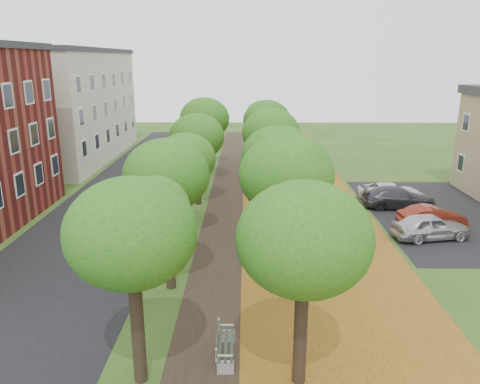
{
  "coord_description": "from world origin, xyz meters",
  "views": [
    {
      "loc": [
        0.96,
        -12.11,
        9.43
      ],
      "look_at": [
        0.68,
        12.18,
        2.5
      ],
      "focal_mm": 35.0,
      "sensor_mm": 36.0,
      "label": 1
    }
  ],
  "objects_px": {
    "bench": "(224,345)",
    "car_silver": "(431,226)",
    "car_white": "(392,192)",
    "car_red": "(432,217)",
    "car_grey": "(398,198)"
  },
  "relations": [
    {
      "from": "bench",
      "to": "car_grey",
      "type": "height_order",
      "value": "car_grey"
    },
    {
      "from": "car_silver",
      "to": "car_grey",
      "type": "height_order",
      "value": "car_silver"
    },
    {
      "from": "car_silver",
      "to": "car_white",
      "type": "height_order",
      "value": "car_silver"
    },
    {
      "from": "car_red",
      "to": "car_grey",
      "type": "bearing_deg",
      "value": 6.29
    },
    {
      "from": "car_red",
      "to": "car_silver",
      "type": "bearing_deg",
      "value": 151.23
    },
    {
      "from": "car_silver",
      "to": "car_white",
      "type": "bearing_deg",
      "value": -11.01
    },
    {
      "from": "bench",
      "to": "car_red",
      "type": "bearing_deg",
      "value": -43.21
    },
    {
      "from": "car_grey",
      "to": "car_silver",
      "type": "bearing_deg",
      "value": -177.58
    },
    {
      "from": "car_grey",
      "to": "car_white",
      "type": "distance_m",
      "value": 1.46
    },
    {
      "from": "bench",
      "to": "car_white",
      "type": "height_order",
      "value": "car_white"
    },
    {
      "from": "car_white",
      "to": "car_red",
      "type": "bearing_deg",
      "value": -167.97
    },
    {
      "from": "bench",
      "to": "car_silver",
      "type": "bearing_deg",
      "value": -45.72
    },
    {
      "from": "bench",
      "to": "car_silver",
      "type": "distance_m",
      "value": 15.11
    },
    {
      "from": "car_grey",
      "to": "car_red",
      "type": "bearing_deg",
      "value": -165.67
    },
    {
      "from": "car_silver",
      "to": "car_red",
      "type": "distance_m",
      "value": 1.99
    }
  ]
}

